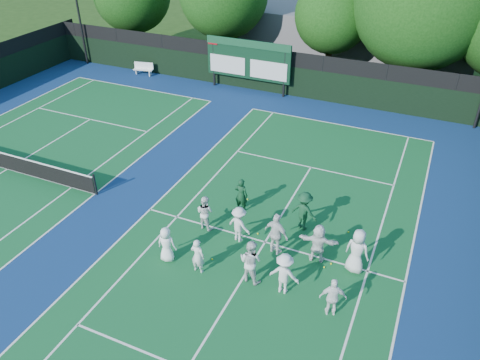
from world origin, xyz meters
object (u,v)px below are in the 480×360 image
at_px(scoreboard, 248,60).
at_px(bench, 144,68).
at_px(coach_left, 241,195).
at_px(tennis_net, 5,161).

height_order(scoreboard, bench, scoreboard).
bearing_deg(bench, coach_left, -43.08).
height_order(tennis_net, coach_left, coach_left).
bearing_deg(coach_left, tennis_net, 6.94).
bearing_deg(bench, scoreboard, 1.49).
xyz_separation_m(scoreboard, coach_left, (5.24, -12.97, -1.38)).
bearing_deg(tennis_net, bench, 95.59).
xyz_separation_m(scoreboard, bench, (-8.39, -0.22, -1.69)).
relative_size(tennis_net, coach_left, 7.00).
xyz_separation_m(scoreboard, tennis_net, (-6.99, -14.59, -1.70)).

